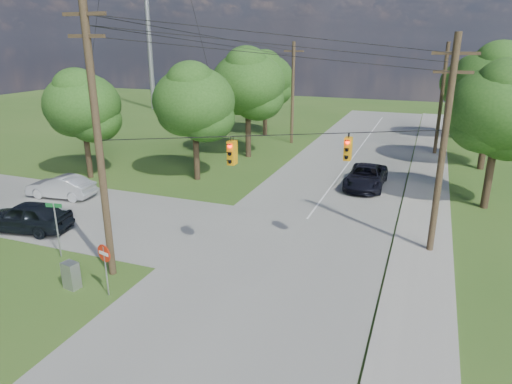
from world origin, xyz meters
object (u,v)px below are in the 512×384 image
at_px(car_main_north, 366,177).
at_px(do_not_enter_sign, 105,259).
at_px(pole_sw, 98,140).
at_px(pole_north_w, 293,93).
at_px(pole_north_e, 441,99).
at_px(pole_ne, 443,146).
at_px(car_cross_silver, 61,187).
at_px(car_cross_dark, 26,216).
at_px(control_cabinet, 71,275).

xyz_separation_m(car_main_north, do_not_enter_sign, (-7.90, -18.74, 0.88)).
bearing_deg(pole_sw, pole_north_w, 90.77).
xyz_separation_m(pole_north_e, car_main_north, (-4.57, -12.47, -4.32)).
distance_m(pole_sw, car_main_north, 20.06).
distance_m(pole_north_e, do_not_enter_sign, 33.78).
height_order(pole_sw, pole_north_e, pole_sw).
height_order(pole_ne, pole_north_e, pole_ne).
bearing_deg(car_cross_silver, pole_sw, 47.18).
xyz_separation_m(pole_north_e, do_not_enter_sign, (-12.47, -31.21, -3.43)).
bearing_deg(pole_north_e, do_not_enter_sign, -111.78).
xyz_separation_m(pole_north_e, pole_north_w, (-13.90, 0.00, 0.00)).
bearing_deg(pole_ne, pole_north_e, 90.00).
bearing_deg(pole_sw, car_cross_dark, 162.95).
xyz_separation_m(car_main_north, control_cabinet, (-9.73, -18.81, -0.21)).
relative_size(pole_ne, car_main_north, 1.86).
distance_m(pole_north_e, car_cross_silver, 32.50).
height_order(pole_sw, car_cross_silver, pole_sw).
xyz_separation_m(pole_north_e, control_cabinet, (-14.30, -31.28, -4.53)).
bearing_deg(pole_north_e, car_main_north, -110.13).
bearing_deg(pole_sw, pole_north_e, 65.48).
height_order(pole_sw, pole_north_w, pole_sw).
bearing_deg(car_cross_silver, car_main_north, 111.43).
xyz_separation_m(car_cross_silver, control_cabinet, (9.07, -9.13, -0.19)).
bearing_deg(car_cross_dark, control_cabinet, 48.99).
distance_m(pole_ne, car_cross_silver, 23.84).
bearing_deg(pole_ne, pole_sw, -150.62).
bearing_deg(car_cross_dark, pole_ne, 93.88).
bearing_deg(control_cabinet, pole_north_w, 99.19).
bearing_deg(pole_sw, car_main_north, 62.46).
relative_size(control_cabinet, do_not_enter_sign, 0.52).
xyz_separation_m(pole_sw, do_not_enter_sign, (1.03, -1.61, -4.53)).
height_order(pole_sw, pole_ne, pole_sw).
xyz_separation_m(car_cross_silver, do_not_enter_sign, (10.90, -9.06, 0.91)).
relative_size(pole_north_w, car_cross_silver, 2.18).
xyz_separation_m(pole_ne, do_not_enter_sign, (-12.47, -9.21, -3.77)).
relative_size(pole_sw, car_main_north, 2.13).
bearing_deg(car_cross_silver, do_not_enter_sign, 44.48).
relative_size(pole_sw, car_cross_dark, 2.40).
bearing_deg(pole_sw, car_cross_silver, 142.98).
relative_size(pole_ne, do_not_enter_sign, 4.52).
relative_size(pole_sw, pole_ne, 1.14).
bearing_deg(car_cross_dark, pole_north_w, 155.14).
bearing_deg(car_cross_silver, pole_north_e, 127.66).
bearing_deg(pole_north_w, car_main_north, -53.21).
distance_m(pole_sw, pole_north_w, 29.62).
bearing_deg(control_cabinet, car_cross_dark, 159.20).
bearing_deg(car_main_north, car_cross_silver, -152.32).
bearing_deg(control_cabinet, car_main_north, 72.56).
distance_m(car_cross_dark, car_main_north, 22.13).
height_order(pole_ne, pole_north_w, pole_ne).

